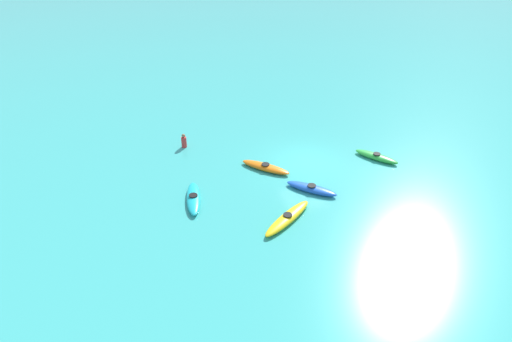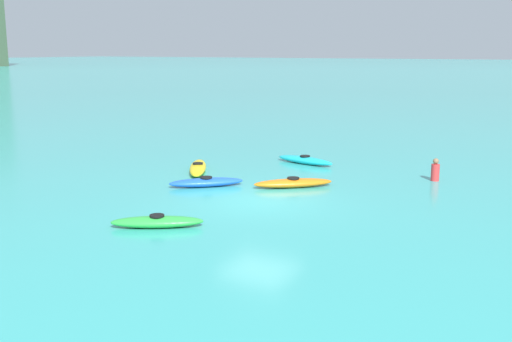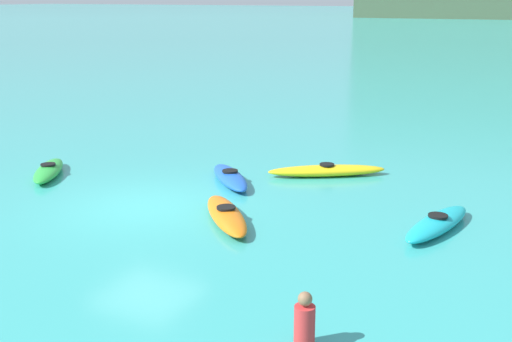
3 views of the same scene
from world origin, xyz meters
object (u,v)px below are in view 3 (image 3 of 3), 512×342
kayak_green (49,171)px  kayak_blue (230,177)px  kayak_cyan (437,223)px  person_near_shore (305,322)px  kayak_orange (226,215)px  kayak_yellow (327,171)px

kayak_green → kayak_blue: bearing=19.8°
kayak_cyan → person_near_shore: bearing=-96.8°
kayak_blue → person_near_shore: bearing=-53.1°
kayak_cyan → person_near_shore: size_ratio=3.40×
kayak_cyan → kayak_orange: 4.81m
kayak_blue → person_near_shore: 8.84m
kayak_cyan → kayak_orange: size_ratio=1.12×
kayak_orange → kayak_yellow: (0.64, 4.77, -0.00)m
kayak_green → kayak_cyan: size_ratio=0.86×
kayak_green → kayak_orange: 6.67m
kayak_orange → kayak_yellow: 4.81m
kayak_blue → kayak_orange: (1.52, -2.84, -0.00)m
kayak_cyan → kayak_yellow: same height
kayak_yellow → kayak_blue: bearing=-138.3°
kayak_green → person_near_shore: (10.39, -5.24, 0.22)m
kayak_cyan → person_near_shore: (-0.71, -5.92, 0.22)m
kayak_blue → kayak_green: (-5.07, -1.83, 0.00)m
kayak_blue → kayak_green: 5.39m
kayak_orange → kayak_yellow: size_ratio=0.82×
kayak_green → kayak_orange: same height
kayak_orange → kayak_blue: bearing=118.1°
kayak_yellow → person_near_shore: 9.53m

